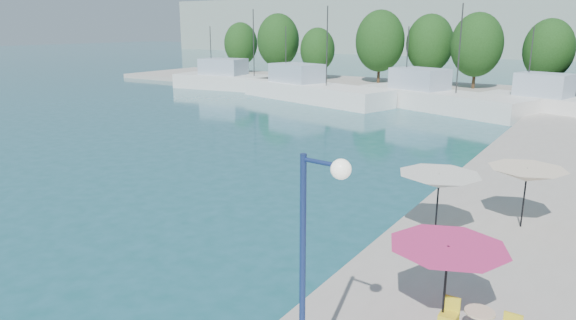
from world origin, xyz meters
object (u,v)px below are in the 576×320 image
Objects in this scene: trawler_02 at (311,91)px; umbrella_pink at (448,256)px; trawler_03 at (436,99)px; umbrella_cream at (527,175)px; trawler_04 at (563,107)px; umbrella_white at (439,181)px; trawler_01 at (239,81)px; street_lamp at (317,237)px.

umbrella_pink is at bearing -39.61° from trawler_02.
trawler_03 is at bearing 107.66° from umbrella_pink.
trawler_03 is 6.42× the size of umbrella_cream.
trawler_04 reaches higher than umbrella_white.
trawler_01 is 1.05× the size of trawler_03.
trawler_02 is 46.92m from street_lamp.
trawler_04 is at bearing 95.19° from street_lamp.
trawler_01 is at bearing 135.36° from street_lamp.
trawler_04 is (36.79, -1.43, 0.00)m from trawler_01.
umbrella_pink is (25.28, -36.44, 1.48)m from trawler_02.
umbrella_cream is at bearing -70.97° from trawler_04.
trawler_03 reaches higher than street_lamp.
trawler_04 is (10.77, 0.95, 0.00)m from trawler_03.
trawler_01 and trawler_03 have the same top height.
trawler_01 is 3.68× the size of street_lamp.
trawler_01 is 6.74× the size of umbrella_cream.
trawler_02 is 38.23m from umbrella_cream.
trawler_04 is at bearing 88.78° from umbrella_white.
trawler_02 is at bearing -22.72° from trawler_01.
trawler_04 is 5.24× the size of umbrella_pink.
trawler_03 and trawler_04 have the same top height.
umbrella_white is at bearing 98.54° from street_lamp.
street_lamp is at bearing -98.73° from umbrella_cream.
street_lamp is at bearing -57.45° from trawler_01.
trawler_02 is 44.38m from umbrella_pink.
umbrella_cream is at bearing -32.00° from trawler_02.
trawler_01 and trawler_04 have the same top height.
trawler_03 is at bearing 112.93° from umbrella_cream.
trawler_01 is 36.81m from trawler_04.
street_lamp is (0.50, -9.26, 1.39)m from umbrella_white.
umbrella_white is at bearing -75.29° from trawler_04.
trawler_02 is 38.88m from umbrella_white.
umbrella_white is (23.39, -31.01, 1.63)m from trawler_02.
trawler_04 is 2.97× the size of street_lamp.
street_lamp is at bearing -110.04° from umbrella_pink.
umbrella_white is at bearing -130.12° from umbrella_cream.
trawler_03 is (13.32, 1.12, 0.00)m from trawler_02.
trawler_01 is 55.13m from umbrella_pink.
trawler_02 reaches higher than umbrella_cream.
trawler_02 is at bearing 124.75° from umbrella_pink.
street_lamp is (23.89, -40.26, 3.02)m from trawler_02.
umbrella_cream is (38.43, -31.71, 1.54)m from trawler_01.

